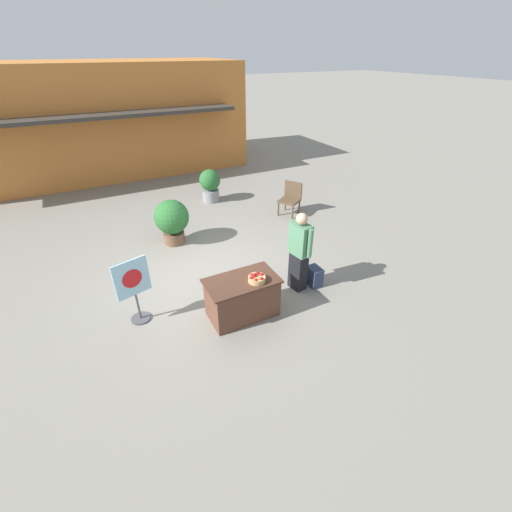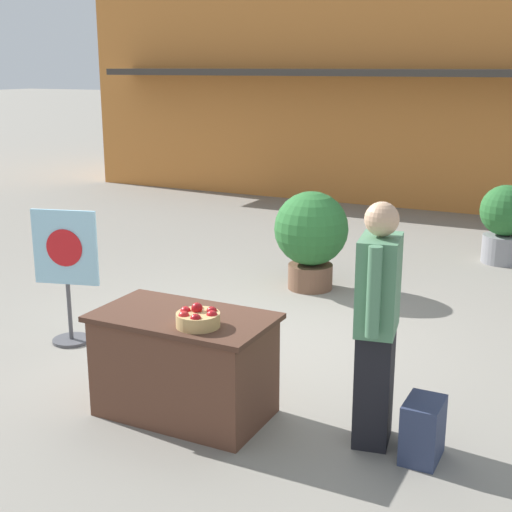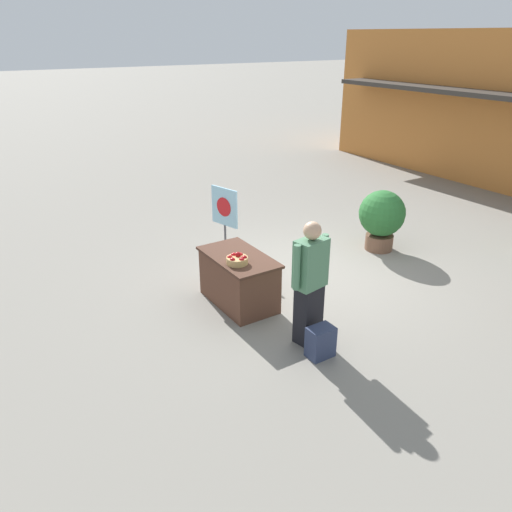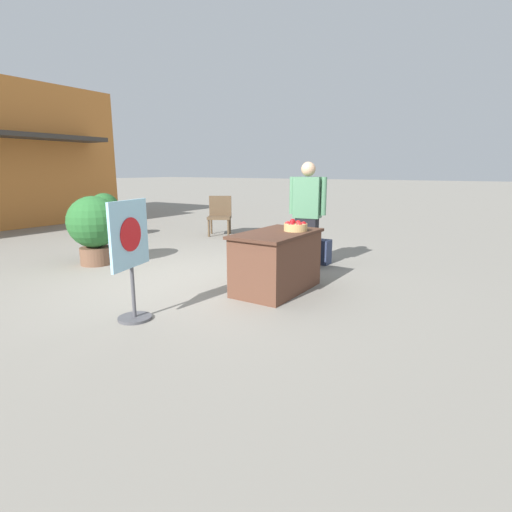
{
  "view_description": "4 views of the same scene",
  "coord_description": "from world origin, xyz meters",
  "px_view_note": "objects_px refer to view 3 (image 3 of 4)",
  "views": [
    {
      "loc": [
        -1.9,
        -6.06,
        4.36
      ],
      "look_at": [
        0.57,
        -1.31,
        1.09
      ],
      "focal_mm": 24.0,
      "sensor_mm": 36.0,
      "label": 1
    },
    {
      "loc": [
        2.87,
        -5.68,
        2.56
      ],
      "look_at": [
        0.4,
        -0.74,
        1.08
      ],
      "focal_mm": 50.0,
      "sensor_mm": 36.0,
      "label": 2
    },
    {
      "loc": [
        6.02,
        -4.93,
        3.81
      ],
      "look_at": [
        0.08,
        -1.13,
        0.66
      ],
      "focal_mm": 35.0,
      "sensor_mm": 36.0,
      "label": 3
    },
    {
      "loc": [
        -4.29,
        -4.07,
        1.59
      ],
      "look_at": [
        -0.29,
        -1.48,
        0.56
      ],
      "focal_mm": 28.0,
      "sensor_mm": 36.0,
      "label": 4
    }
  ],
  "objects_px": {
    "person_visitor": "(310,283)",
    "backpack": "(321,342)",
    "display_table": "(239,280)",
    "poster_board": "(225,218)",
    "apple_basket": "(237,260)",
    "potted_plant_far_right": "(382,217)"
  },
  "relations": [
    {
      "from": "person_visitor",
      "to": "backpack",
      "type": "distance_m",
      "value": 0.77
    },
    {
      "from": "display_table",
      "to": "poster_board",
      "type": "xyz_separation_m",
      "value": [
        -1.76,
        0.75,
        0.32
      ]
    },
    {
      "from": "display_table",
      "to": "poster_board",
      "type": "bearing_deg",
      "value": 156.84
    },
    {
      "from": "poster_board",
      "to": "display_table",
      "type": "bearing_deg",
      "value": 51.51
    },
    {
      "from": "apple_basket",
      "to": "backpack",
      "type": "relative_size",
      "value": 0.74
    },
    {
      "from": "backpack",
      "to": "person_visitor",
      "type": "bearing_deg",
      "value": 167.44
    },
    {
      "from": "apple_basket",
      "to": "backpack",
      "type": "distance_m",
      "value": 1.7
    },
    {
      "from": "person_visitor",
      "to": "apple_basket",
      "type": "bearing_deg",
      "value": 8.83
    },
    {
      "from": "person_visitor",
      "to": "poster_board",
      "type": "xyz_separation_m",
      "value": [
        -3.15,
        0.51,
        -0.16
      ]
    },
    {
      "from": "poster_board",
      "to": "potted_plant_far_right",
      "type": "distance_m",
      "value": 2.96
    },
    {
      "from": "potted_plant_far_right",
      "to": "display_table",
      "type": "bearing_deg",
      "value": -83.91
    },
    {
      "from": "person_visitor",
      "to": "poster_board",
      "type": "bearing_deg",
      "value": -19.04
    },
    {
      "from": "poster_board",
      "to": "potted_plant_far_right",
      "type": "height_order",
      "value": "poster_board"
    },
    {
      "from": "backpack",
      "to": "potted_plant_far_right",
      "type": "distance_m",
      "value": 3.86
    },
    {
      "from": "display_table",
      "to": "apple_basket",
      "type": "distance_m",
      "value": 0.53
    },
    {
      "from": "poster_board",
      "to": "potted_plant_far_right",
      "type": "xyz_separation_m",
      "value": [
        1.4,
        2.6,
        -0.05
      ]
    },
    {
      "from": "poster_board",
      "to": "potted_plant_far_right",
      "type": "relative_size",
      "value": 1.11
    },
    {
      "from": "display_table",
      "to": "person_visitor",
      "type": "distance_m",
      "value": 1.49
    },
    {
      "from": "backpack",
      "to": "poster_board",
      "type": "height_order",
      "value": "poster_board"
    },
    {
      "from": "display_table",
      "to": "potted_plant_far_right",
      "type": "height_order",
      "value": "potted_plant_far_right"
    },
    {
      "from": "apple_basket",
      "to": "person_visitor",
      "type": "xyz_separation_m",
      "value": [
        1.17,
        0.4,
        0.02
      ]
    },
    {
      "from": "person_visitor",
      "to": "potted_plant_far_right",
      "type": "xyz_separation_m",
      "value": [
        -1.75,
        3.11,
        -0.21
      ]
    }
  ]
}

